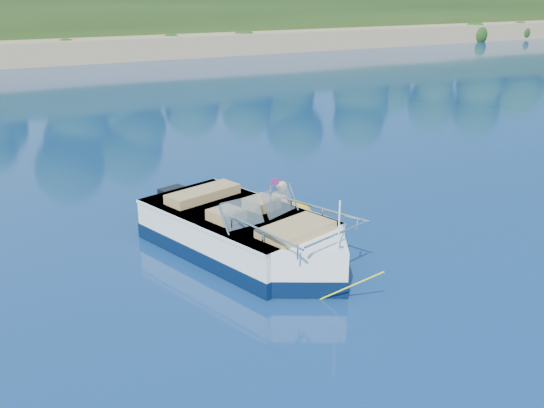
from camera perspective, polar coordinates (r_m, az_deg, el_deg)
name	(u,v)px	position (r m, az deg, el deg)	size (l,w,h in m)	color
ground	(375,285)	(10.75, 9.67, -7.50)	(160.00, 160.00, 0.00)	#0A2649
motorboat	(249,238)	(11.53, -2.14, -3.23)	(3.00, 5.52, 1.89)	white
tow_tube	(282,213)	(13.54, 0.99, -0.88)	(1.38, 1.38, 0.35)	#FBB805
boy	(278,219)	(13.49, 0.56, -1.39)	(0.53, 0.35, 1.46)	tan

